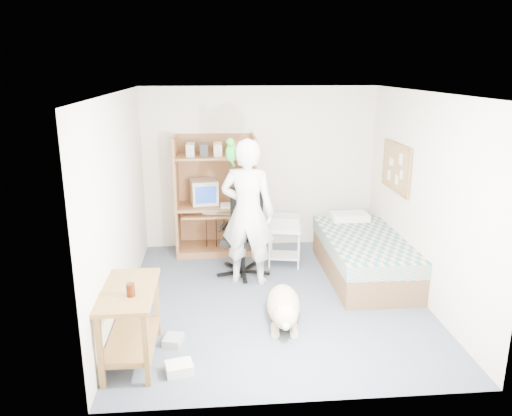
# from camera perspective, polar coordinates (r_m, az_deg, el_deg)

# --- Properties ---
(floor) EXTENTS (4.00, 4.00, 0.00)m
(floor) POSITION_cam_1_polar(r_m,az_deg,el_deg) (6.31, 2.12, -10.27)
(floor) COLOR #4D5669
(floor) RESTS_ON ground
(wall_back) EXTENTS (3.60, 0.02, 2.50)m
(wall_back) POSITION_cam_1_polar(r_m,az_deg,el_deg) (7.81, 0.43, 4.58)
(wall_back) COLOR white
(wall_back) RESTS_ON floor
(wall_right) EXTENTS (0.02, 4.00, 2.50)m
(wall_right) POSITION_cam_1_polar(r_m,az_deg,el_deg) (6.34, 18.60, 1.07)
(wall_right) COLOR white
(wall_right) RESTS_ON floor
(wall_left) EXTENTS (0.02, 4.00, 2.50)m
(wall_left) POSITION_cam_1_polar(r_m,az_deg,el_deg) (5.93, -15.30, 0.33)
(wall_left) COLOR white
(wall_left) RESTS_ON floor
(ceiling) EXTENTS (3.60, 4.00, 0.02)m
(ceiling) POSITION_cam_1_polar(r_m,az_deg,el_deg) (5.67, 2.38, 13.03)
(ceiling) COLOR white
(ceiling) RESTS_ON wall_back
(computer_hutch) EXTENTS (1.20, 0.63, 1.80)m
(computer_hutch) POSITION_cam_1_polar(r_m,az_deg,el_deg) (7.61, -4.64, 0.92)
(computer_hutch) COLOR brown
(computer_hutch) RESTS_ON floor
(bed) EXTENTS (1.02, 2.02, 0.66)m
(bed) POSITION_cam_1_polar(r_m,az_deg,el_deg) (7.01, 12.17, -5.31)
(bed) COLOR brown
(bed) RESTS_ON floor
(side_desk) EXTENTS (0.50, 1.00, 0.75)m
(side_desk) POSITION_cam_1_polar(r_m,az_deg,el_deg) (5.05, -14.19, -11.60)
(side_desk) COLOR brown
(side_desk) RESTS_ON floor
(corkboard) EXTENTS (0.04, 0.94, 0.66)m
(corkboard) POSITION_cam_1_polar(r_m,az_deg,el_deg) (7.10, 15.72, 4.49)
(corkboard) COLOR olive
(corkboard) RESTS_ON wall_right
(office_chair) EXTENTS (0.66, 0.66, 1.16)m
(office_chair) POSITION_cam_1_polar(r_m,az_deg,el_deg) (6.90, -1.39, -4.18)
(office_chair) COLOR black
(office_chair) RESTS_ON floor
(person) EXTENTS (0.80, 0.64, 1.92)m
(person) POSITION_cam_1_polar(r_m,az_deg,el_deg) (6.44, -0.97, -0.53)
(person) COLOR white
(person) RESTS_ON floor
(parrot) EXTENTS (0.14, 0.25, 0.39)m
(parrot) POSITION_cam_1_polar(r_m,az_deg,el_deg) (6.26, -2.87, 6.48)
(parrot) COLOR #159126
(parrot) RESTS_ON person
(dog) EXTENTS (0.45, 1.17, 0.44)m
(dog) POSITION_cam_1_polar(r_m,az_deg,el_deg) (5.70, 3.17, -11.16)
(dog) COLOR #CBB888
(dog) RESTS_ON floor
(printer_cart) EXTENTS (0.54, 0.46, 0.56)m
(printer_cart) POSITION_cam_1_polar(r_m,az_deg,el_deg) (7.19, 3.29, -3.70)
(printer_cart) COLOR silver
(printer_cart) RESTS_ON floor
(printer) EXTENTS (0.48, 0.40, 0.18)m
(printer) POSITION_cam_1_polar(r_m,az_deg,el_deg) (7.10, 3.33, -1.58)
(printer) COLOR #B1B1AC
(printer) RESTS_ON printer_cart
(crt_monitor) EXTENTS (0.45, 0.46, 0.37)m
(crt_monitor) POSITION_cam_1_polar(r_m,az_deg,el_deg) (7.59, -5.98, 1.87)
(crt_monitor) COLOR beige
(crt_monitor) RESTS_ON computer_hutch
(keyboard) EXTENTS (0.47, 0.23, 0.03)m
(keyboard) POSITION_cam_1_polar(r_m,az_deg,el_deg) (7.50, -4.36, -0.50)
(keyboard) COLOR beige
(keyboard) RESTS_ON computer_hutch
(pencil_cup) EXTENTS (0.08, 0.08, 0.12)m
(pencil_cup) POSITION_cam_1_polar(r_m,az_deg,el_deg) (7.54, -2.28, 0.80)
(pencil_cup) COLOR gold
(pencil_cup) RESTS_ON computer_hutch
(drink_glass) EXTENTS (0.08, 0.08, 0.12)m
(drink_glass) POSITION_cam_1_polar(r_m,az_deg,el_deg) (4.76, -14.14, -9.08)
(drink_glass) COLOR #3B1509
(drink_glass) RESTS_ON side_desk
(floor_box_a) EXTENTS (0.29, 0.25, 0.10)m
(floor_box_a) POSITION_cam_1_polar(r_m,az_deg,el_deg) (4.97, -8.77, -17.64)
(floor_box_a) COLOR white
(floor_box_a) RESTS_ON floor
(floor_box_b) EXTENTS (0.23, 0.26, 0.08)m
(floor_box_b) POSITION_cam_1_polar(r_m,az_deg,el_deg) (5.43, -9.44, -14.68)
(floor_box_b) COLOR #A7A7A2
(floor_box_b) RESTS_ON floor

